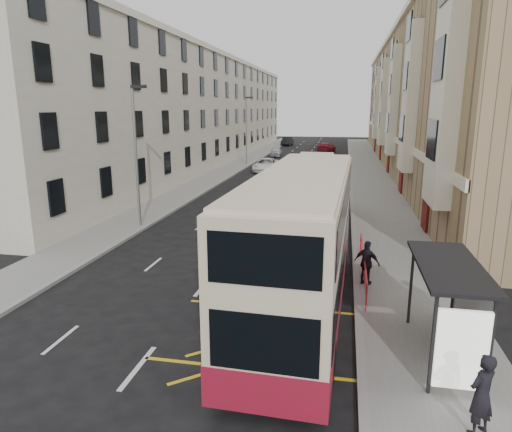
% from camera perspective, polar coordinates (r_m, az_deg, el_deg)
% --- Properties ---
extents(ground, '(200.00, 200.00, 0.00)m').
position_cam_1_polar(ground, '(15.13, -11.23, -14.16)').
color(ground, black).
rests_on(ground, ground).
extents(pavement_right, '(4.00, 120.00, 0.15)m').
position_cam_1_polar(pavement_right, '(42.99, 14.43, 3.83)').
color(pavement_right, slate).
rests_on(pavement_right, ground).
extents(pavement_left, '(3.00, 120.00, 0.15)m').
position_cam_1_polar(pavement_left, '(44.77, -5.82, 4.55)').
color(pavement_left, slate).
rests_on(pavement_left, ground).
extents(kerb_right, '(0.25, 120.00, 0.15)m').
position_cam_1_polar(kerb_right, '(42.91, 11.76, 3.96)').
color(kerb_right, gray).
rests_on(kerb_right, ground).
extents(kerb_left, '(0.25, 120.00, 0.15)m').
position_cam_1_polar(kerb_left, '(44.37, -3.96, 4.51)').
color(kerb_left, gray).
rests_on(kerb_left, ground).
extents(road_markings, '(10.00, 110.00, 0.01)m').
position_cam_1_polar(road_markings, '(58.01, 5.66, 6.52)').
color(road_markings, silver).
rests_on(road_markings, ground).
extents(terrace_right, '(10.75, 79.00, 15.25)m').
position_cam_1_polar(terrace_right, '(58.52, 20.94, 13.16)').
color(terrace_right, '#A1815D').
rests_on(terrace_right, ground).
extents(terrace_left, '(9.18, 79.00, 13.25)m').
position_cam_1_polar(terrace_left, '(60.81, -7.18, 12.95)').
color(terrace_left, beige).
rests_on(terrace_left, ground).
extents(bus_shelter, '(1.65, 4.25, 2.70)m').
position_cam_1_polar(bus_shelter, '(13.24, 23.72, -9.03)').
color(bus_shelter, black).
rests_on(bus_shelter, pavement_right).
extents(guard_railing, '(0.06, 6.56, 1.01)m').
position_cam_1_polar(guard_railing, '(19.12, 13.28, -5.49)').
color(guard_railing, red).
rests_on(guard_railing, pavement_right).
extents(street_lamp_near, '(0.93, 0.18, 8.00)m').
position_cam_1_polar(street_lamp_near, '(27.09, -14.72, 8.13)').
color(street_lamp_near, gray).
rests_on(street_lamp_near, pavement_left).
extents(street_lamp_far, '(0.93, 0.18, 8.00)m').
position_cam_1_polar(street_lamp_far, '(55.63, -1.18, 11.07)').
color(street_lamp_far, gray).
rests_on(street_lamp_far, pavement_left).
extents(double_decker_front, '(3.24, 12.38, 4.90)m').
position_cam_1_polar(double_decker_front, '(15.38, 5.71, -3.42)').
color(double_decker_front, beige).
rests_on(double_decker_front, ground).
extents(double_decker_rear, '(2.43, 10.01, 3.98)m').
position_cam_1_polar(double_decker_rear, '(27.08, 7.06, 2.88)').
color(double_decker_rear, beige).
rests_on(double_decker_rear, ground).
extents(pedestrian_near, '(0.80, 0.76, 1.85)m').
position_cam_1_polar(pedestrian_near, '(11.30, 26.37, -19.37)').
color(pedestrian_near, black).
rests_on(pedestrian_near, pavement_right).
extents(pedestrian_mid, '(0.95, 0.77, 1.86)m').
position_cam_1_polar(pedestrian_mid, '(15.99, 24.39, -9.34)').
color(pedestrian_mid, black).
rests_on(pedestrian_mid, pavement_right).
extents(pedestrian_far, '(1.12, 0.83, 1.76)m').
position_cam_1_polar(pedestrian_far, '(18.38, 13.70, -5.71)').
color(pedestrian_far, black).
rests_on(pedestrian_far, pavement_right).
extents(white_van, '(2.45, 5.25, 1.45)m').
position_cam_1_polar(white_van, '(50.66, 1.26, 6.40)').
color(white_van, white).
rests_on(white_van, ground).
extents(car_silver, '(1.96, 4.11, 1.36)m').
position_cam_1_polar(car_silver, '(66.47, 2.51, 8.03)').
color(car_silver, '#B2B5BB').
rests_on(car_silver, ground).
extents(car_dark, '(1.91, 4.84, 1.57)m').
position_cam_1_polar(car_dark, '(85.73, 3.93, 9.30)').
color(car_dark, black).
rests_on(car_dark, ground).
extents(car_red, '(3.12, 5.52, 1.51)m').
position_cam_1_polar(car_red, '(73.68, 8.78, 8.48)').
color(car_red, '#A7182B').
rests_on(car_red, ground).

